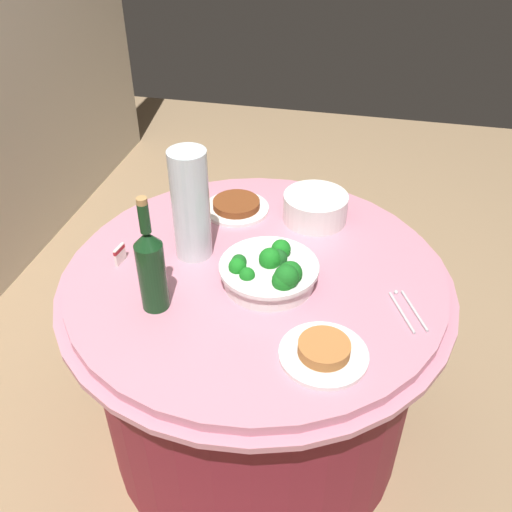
{
  "coord_description": "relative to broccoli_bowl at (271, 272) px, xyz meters",
  "views": [
    {
      "loc": [
        -1.26,
        -0.28,
        1.76
      ],
      "look_at": [
        0.0,
        0.0,
        0.79
      ],
      "focal_mm": 39.39,
      "sensor_mm": 36.0,
      "label": 1
    }
  ],
  "objects": [
    {
      "name": "broccoli_bowl",
      "position": [
        0.0,
        0.0,
        0.0
      ],
      "size": [
        0.28,
        0.28,
        0.12
      ],
      "color": "white",
      "rests_on": "buffet_table"
    },
    {
      "name": "food_plate_peanuts",
      "position": [
        -0.24,
        -0.18,
        -0.03
      ],
      "size": [
        0.22,
        0.22,
        0.04
      ],
      "color": "white",
      "rests_on": "buffet_table"
    },
    {
      "name": "food_plate_stir_fry",
      "position": [
        0.36,
        0.19,
        -0.03
      ],
      "size": [
        0.22,
        0.22,
        0.04
      ],
      "color": "white",
      "rests_on": "buffet_table"
    },
    {
      "name": "serving_tongs",
      "position": [
        -0.03,
        -0.38,
        -0.04
      ],
      "size": [
        0.16,
        0.11,
        0.01
      ],
      "color": "silver",
      "rests_on": "buffet_table"
    },
    {
      "name": "decorative_fruit_vase",
      "position": [
        0.1,
        0.26,
        0.1
      ],
      "size": [
        0.11,
        0.11,
        0.34
      ],
      "color": "silver",
      "rests_on": "buffet_table"
    },
    {
      "name": "label_placard_front",
      "position": [
        0.0,
        0.46,
        -0.01
      ],
      "size": [
        0.05,
        0.02,
        0.05
      ],
      "color": "white",
      "rests_on": "buffet_table"
    },
    {
      "name": "ground_plane",
      "position": [
        0.06,
        0.06,
        -0.79
      ],
      "size": [
        6.0,
        6.0,
        0.0
      ],
      "primitive_type": "plane",
      "color": "#9E7F5B"
    },
    {
      "name": "wine_bottle",
      "position": [
        -0.15,
        0.28,
        0.08
      ],
      "size": [
        0.07,
        0.07,
        0.34
      ],
      "color": "#14391A",
      "rests_on": "buffet_table"
    },
    {
      "name": "plate_stack",
      "position": [
        0.36,
        -0.07,
        -0.0
      ],
      "size": [
        0.21,
        0.21,
        0.09
      ],
      "color": "white",
      "rests_on": "buffet_table"
    },
    {
      "name": "buffet_table",
      "position": [
        0.06,
        0.06,
        -0.41
      ],
      "size": [
        1.16,
        1.16,
        0.74
      ],
      "color": "maroon",
      "rests_on": "ground_plane"
    }
  ]
}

